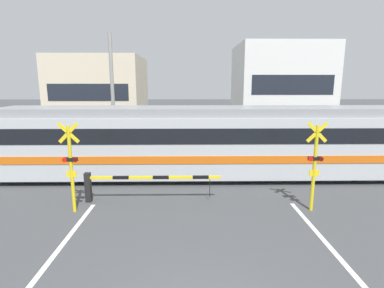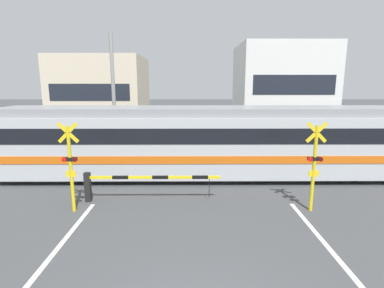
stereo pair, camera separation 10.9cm
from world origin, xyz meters
name	(u,v)px [view 2 (the right image)]	position (x,y,z in m)	size (l,w,h in m)	color
rail_track_near	(192,181)	(0.00, 8.37, 0.04)	(50.00, 0.10, 0.08)	gray
rail_track_far	(192,171)	(0.00, 9.80, 0.04)	(50.00, 0.10, 0.08)	gray
commuter_train	(217,140)	(1.12, 9.08, 1.70)	(19.22, 2.73, 3.18)	#B7BCC1
crossing_barrier_near	(127,182)	(-2.36, 6.18, 0.74)	(4.85, 0.20, 1.08)	black
crossing_barrier_far	(235,148)	(2.36, 11.77, 0.74)	(4.85, 0.20, 1.08)	black
crossing_signal_left	(70,163)	(-3.96, 5.33, 1.65)	(0.68, 0.15, 3.00)	yellow
crossing_signal_right	(314,163)	(3.96, 5.33, 1.65)	(0.68, 0.15, 3.00)	yellow
pedestrian	(214,139)	(1.37, 13.98, 0.88)	(0.38, 0.22, 1.55)	brown
building_left_of_street	(103,95)	(-7.78, 22.54, 3.23)	(7.33, 6.80, 6.46)	beige
building_right_of_street	(281,89)	(7.88, 22.54, 3.74)	(7.53, 6.80, 7.48)	white
utility_pole_streetside	(114,94)	(-4.71, 14.27, 3.57)	(0.22, 0.22, 7.14)	gray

